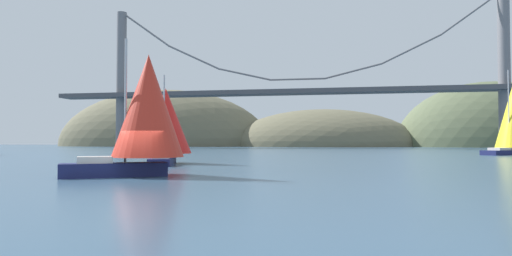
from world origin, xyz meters
name	(u,v)px	position (x,y,z in m)	size (l,w,h in m)	color
ground_plane	(135,178)	(0.00, 0.00, 0.00)	(360.00, 360.00, 0.00)	#385670
headland_center	(322,146)	(5.00, 135.00, 0.00)	(66.98, 44.00, 26.26)	#6B664C
headland_left	(162,146)	(-55.00, 135.00, 0.00)	(83.12, 44.00, 42.67)	#6B664C
headland_right	(489,147)	(60.00, 135.00, 0.00)	(59.94, 44.00, 43.22)	#5B6647
suspension_bridge	(297,85)	(0.00, 95.00, 16.96)	(137.95, 6.00, 39.48)	slate
sailboat_scarlet_sail	(146,110)	(-0.14, 1.59, 3.71)	(6.99, 5.72, 7.62)	#191E4C
sailboat_red_spinnaker	(165,123)	(-4.18, 14.26, 3.51)	(5.57, 7.91, 7.48)	#191E4C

